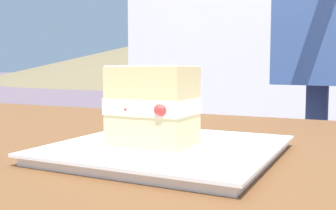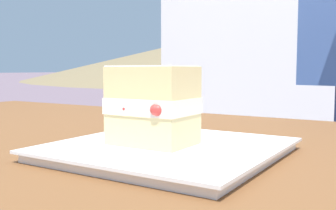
% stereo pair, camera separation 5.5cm
% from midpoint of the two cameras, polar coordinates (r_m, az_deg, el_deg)
% --- Properties ---
extents(patio_table, '(1.54, 1.06, 0.70)m').
position_cam_midpoint_polar(patio_table, '(0.70, -20.99, -11.64)').
color(patio_table, brown).
rests_on(patio_table, ground).
extents(dessert_plate, '(0.29, 0.29, 0.02)m').
position_cam_midpoint_polar(dessert_plate, '(0.56, -2.83, -6.37)').
color(dessert_plate, white).
rests_on(dessert_plate, patio_table).
extents(cake_slice, '(0.11, 0.09, 0.11)m').
position_cam_midpoint_polar(cake_slice, '(0.55, -5.04, -0.05)').
color(cake_slice, '#EAD18C').
rests_on(cake_slice, dessert_plate).
extents(parked_car_near, '(2.14, 3.99, 1.50)m').
position_cam_midpoint_polar(parked_car_near, '(12.84, 8.58, 4.96)').
color(parked_car_near, beige).
rests_on(parked_car_near, ground).
extents(distant_hill, '(41.24, 41.24, 4.88)m').
position_cam_midpoint_polar(distant_hill, '(34.53, 10.48, 7.74)').
color(distant_hill, olive).
rests_on(distant_hill, ground).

